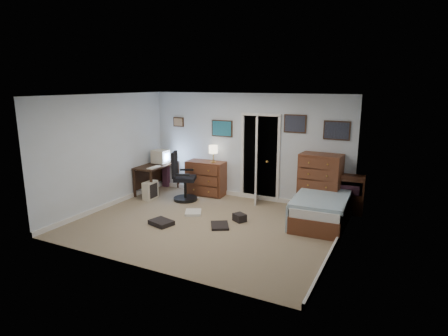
{
  "coord_description": "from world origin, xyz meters",
  "views": [
    {
      "loc": [
        3.44,
        -6.06,
        2.72
      ],
      "look_at": [
        0.25,
        0.3,
        1.1
      ],
      "focal_mm": 30.0,
      "sensor_mm": 36.0,
      "label": 1
    }
  ],
  "objects_px": {
    "office_chair": "(182,182)",
    "tall_dresser": "(320,183)",
    "computer_desk": "(154,171)",
    "low_dresser": "(206,178)",
    "bed": "(321,207)"
  },
  "relations": [
    {
      "from": "tall_dresser",
      "to": "bed",
      "type": "relative_size",
      "value": 0.66
    },
    {
      "from": "office_chair",
      "to": "low_dresser",
      "type": "height_order",
      "value": "office_chair"
    },
    {
      "from": "office_chair",
      "to": "bed",
      "type": "distance_m",
      "value": 3.25
    },
    {
      "from": "office_chair",
      "to": "low_dresser",
      "type": "distance_m",
      "value": 0.72
    },
    {
      "from": "office_chair",
      "to": "low_dresser",
      "type": "xyz_separation_m",
      "value": [
        0.27,
        0.67,
        -0.03
      ]
    },
    {
      "from": "low_dresser",
      "to": "office_chair",
      "type": "bearing_deg",
      "value": -115.58
    },
    {
      "from": "bed",
      "to": "low_dresser",
      "type": "bearing_deg",
      "value": 165.74
    },
    {
      "from": "computer_desk",
      "to": "low_dresser",
      "type": "distance_m",
      "value": 1.36
    },
    {
      "from": "tall_dresser",
      "to": "bed",
      "type": "distance_m",
      "value": 0.69
    },
    {
      "from": "computer_desk",
      "to": "bed",
      "type": "bearing_deg",
      "value": -3.74
    },
    {
      "from": "computer_desk",
      "to": "low_dresser",
      "type": "height_order",
      "value": "low_dresser"
    },
    {
      "from": "office_chair",
      "to": "tall_dresser",
      "type": "distance_m",
      "value": 3.15
    },
    {
      "from": "low_dresser",
      "to": "tall_dresser",
      "type": "bearing_deg",
      "value": -3.76
    },
    {
      "from": "low_dresser",
      "to": "tall_dresser",
      "type": "distance_m",
      "value": 2.81
    },
    {
      "from": "office_chair",
      "to": "tall_dresser",
      "type": "bearing_deg",
      "value": -10.81
    }
  ]
}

